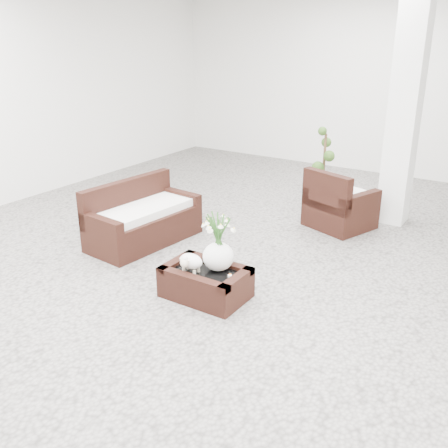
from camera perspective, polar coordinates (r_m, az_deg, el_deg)
The scene contains 9 objects.
ground at distance 6.36m, azimuth 0.49°, elevation -4.95°, with size 11.00×11.00×0.00m, color gray.
column at distance 7.93m, azimuth 19.50°, elevation 12.30°, with size 0.40×0.40×3.50m, color white.
coffee_table at distance 5.66m, azimuth -2.04°, elevation -6.64°, with size 0.90×0.60×0.31m, color black.
sheep_figurine at distance 5.54m, azimuth -3.69°, elevation -4.32°, with size 0.28×0.23×0.21m, color white.
planter_narcissus at distance 5.45m, azimuth -0.65°, elevation -1.30°, with size 0.44×0.44×0.80m, color white, non-canonical shape.
tealight at distance 5.45m, azimuth 0.66°, elevation -5.75°, with size 0.04×0.04×0.03m, color white.
armchair at distance 7.74m, azimuth 12.89°, elevation 2.79°, with size 0.83×0.79×0.88m, color black.
loveseat at distance 7.08m, azimuth -8.93°, elevation 1.18°, with size 1.57×0.75×0.84m, color black.
topiary at distance 8.64m, azimuth 11.01°, elevation 6.19°, with size 0.34×0.34×1.28m, color #264115, non-canonical shape.
Camera 1 is at (3.07, -4.83, 2.77)m, focal length 41.16 mm.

